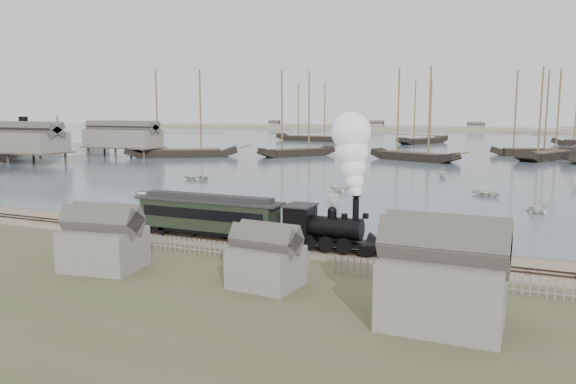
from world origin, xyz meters
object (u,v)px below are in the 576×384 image
at_px(locomotive, 346,191).
at_px(beached_dinghy, 269,231).
at_px(passenger_coach, 208,214).
at_px(steamship, 24,137).

height_order(locomotive, beached_dinghy, locomotive).
bearing_deg(beached_dinghy, passenger_coach, 121.64).
bearing_deg(passenger_coach, beached_dinghy, 35.29).
xyz_separation_m(locomotive, passenger_coach, (-12.25, -0.00, -2.72)).
bearing_deg(locomotive, steamship, 150.68).
relative_size(locomotive, beached_dinghy, 2.93).
relative_size(locomotive, passenger_coach, 0.77).
xyz_separation_m(locomotive, beached_dinghy, (-7.95, 3.04, -4.42)).
distance_m(passenger_coach, steamship, 96.10).
relative_size(beached_dinghy, steamship, 0.08).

